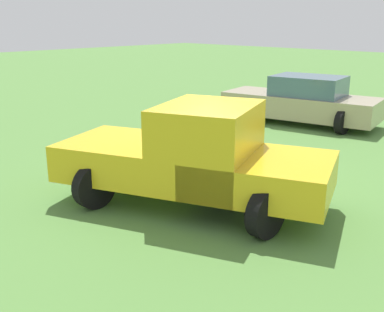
% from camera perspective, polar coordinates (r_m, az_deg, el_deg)
% --- Properties ---
extents(ground_plane, '(80.00, 80.00, 0.00)m').
position_cam_1_polar(ground_plane, '(9.26, 2.23, -3.57)').
color(ground_plane, '#54843D').
extents(pickup_truck, '(3.44, 5.07, 1.81)m').
position_cam_1_polar(pickup_truck, '(7.96, 0.81, 0.17)').
color(pickup_truck, black).
rests_on(pickup_truck, ground_plane).
extents(sedan_near, '(2.69, 4.98, 1.50)m').
position_cam_1_polar(sedan_near, '(15.01, 13.34, 6.58)').
color(sedan_near, black).
rests_on(sedan_near, ground_plane).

